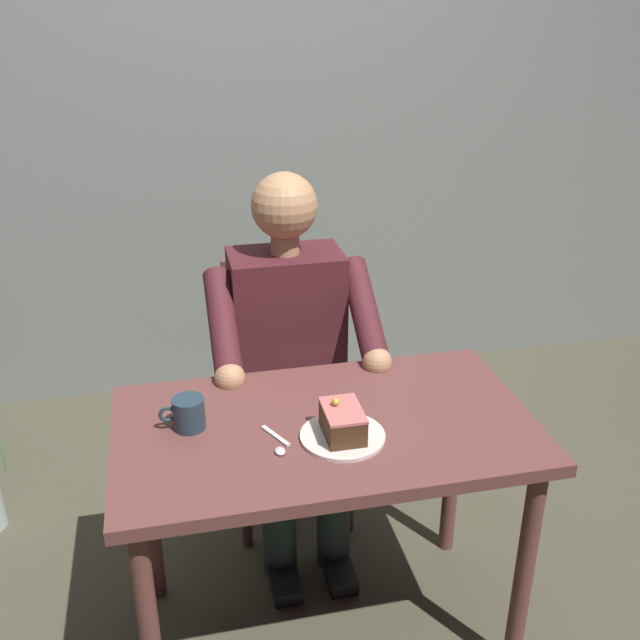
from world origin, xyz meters
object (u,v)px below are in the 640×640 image
object	(u,v)px
coffee_cup	(188,413)
dessert_spoon	(278,444)
dining_table	(325,454)
chair	(283,375)
cake_slice	(343,422)
seated_person	(292,360)

from	to	relation	value
coffee_cup	dessert_spoon	world-z (taller)	coffee_cup
dining_table	chair	bearing A→B (deg)	-90.00
dining_table	dessert_spoon	bearing A→B (deg)	28.19
chair	cake_slice	xyz separation A→B (m)	(-0.03, 0.74, 0.27)
cake_slice	dessert_spoon	distance (m)	0.17
dining_table	chair	world-z (taller)	chair
cake_slice	dessert_spoon	bearing A→B (deg)	-0.84
coffee_cup	seated_person	bearing A→B (deg)	-128.73
dining_table	coffee_cup	bearing A→B (deg)	-8.88
chair	coffee_cup	xyz separation A→B (m)	(0.35, 0.61, 0.26)
cake_slice	dessert_spoon	size ratio (longest dim) A/B	1.00
dessert_spoon	cake_slice	bearing A→B (deg)	179.16
chair	dessert_spoon	bearing A→B (deg)	79.39
dessert_spoon	chair	bearing A→B (deg)	-100.61
cake_slice	dessert_spoon	world-z (taller)	cake_slice
coffee_cup	dessert_spoon	xyz separation A→B (m)	(-0.21, 0.13, -0.04)
chair	coffee_cup	world-z (taller)	chair
dining_table	cake_slice	distance (m)	0.17
coffee_cup	dining_table	bearing A→B (deg)	171.12
dining_table	coffee_cup	size ratio (longest dim) A/B	9.26
cake_slice	coffee_cup	xyz separation A→B (m)	(0.38, -0.13, -0.00)
cake_slice	seated_person	bearing A→B (deg)	-87.25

